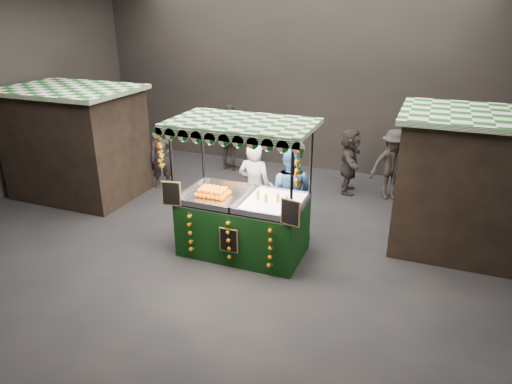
% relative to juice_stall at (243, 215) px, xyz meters
% --- Properties ---
extents(ground, '(12.00, 12.00, 0.00)m').
position_rel_juice_stall_xyz_m(ground, '(-0.46, 0.31, -0.78)').
color(ground, black).
rests_on(ground, ground).
extents(market_hall, '(12.10, 10.10, 5.05)m').
position_rel_juice_stall_xyz_m(market_hall, '(-0.46, 0.31, 2.60)').
color(market_hall, black).
rests_on(market_hall, ground).
extents(neighbour_stall_left, '(3.00, 2.20, 2.60)m').
position_rel_juice_stall_xyz_m(neighbour_stall_left, '(-4.86, 1.31, 0.53)').
color(neighbour_stall_left, black).
rests_on(neighbour_stall_left, ground).
extents(neighbour_stall_right, '(3.00, 2.20, 2.60)m').
position_rel_juice_stall_xyz_m(neighbour_stall_right, '(3.94, 1.81, 0.53)').
color(neighbour_stall_right, black).
rests_on(neighbour_stall_right, ground).
extents(juice_stall, '(2.60, 1.53, 2.52)m').
position_rel_juice_stall_xyz_m(juice_stall, '(0.00, 0.00, 0.00)').
color(juice_stall, black).
rests_on(juice_stall, ground).
extents(vendor_grey, '(0.68, 0.45, 1.87)m').
position_rel_juice_stall_xyz_m(vendor_grey, '(-0.17, 1.00, 0.16)').
color(vendor_grey, gray).
rests_on(vendor_grey, ground).
extents(vendor_blue, '(0.94, 0.75, 1.89)m').
position_rel_juice_stall_xyz_m(vendor_blue, '(0.59, 0.98, 0.17)').
color(vendor_blue, navy).
rests_on(vendor_blue, ground).
extents(shopper_0, '(0.68, 0.61, 1.56)m').
position_rel_juice_stall_xyz_m(shopper_0, '(-3.24, 2.40, 0.00)').
color(shopper_0, black).
rests_on(shopper_0, ground).
extents(shopper_1, '(0.98, 0.89, 1.62)m').
position_rel_juice_stall_xyz_m(shopper_1, '(3.46, 2.56, 0.03)').
color(shopper_1, '#2E2726').
rests_on(shopper_1, ground).
extents(shopper_2, '(1.13, 0.59, 1.85)m').
position_rel_juice_stall_xyz_m(shopper_2, '(-2.19, 4.27, 0.14)').
color(shopper_2, '#2E2825').
rests_on(shopper_2, ground).
extents(shopper_3, '(1.26, 1.08, 1.69)m').
position_rel_juice_stall_xyz_m(shopper_3, '(2.25, 3.76, 0.07)').
color(shopper_3, '#2A2522').
rests_on(shopper_3, ground).
extents(shopper_4, '(1.04, 0.92, 1.79)m').
position_rel_juice_stall_xyz_m(shopper_4, '(-4.96, 2.97, 0.12)').
color(shopper_4, '#2D2624').
rests_on(shopper_4, ground).
extents(shopper_5, '(0.71, 1.55, 1.61)m').
position_rel_juice_stall_xyz_m(shopper_5, '(1.24, 3.77, 0.03)').
color(shopper_5, '#2E2725').
rests_on(shopper_5, ground).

